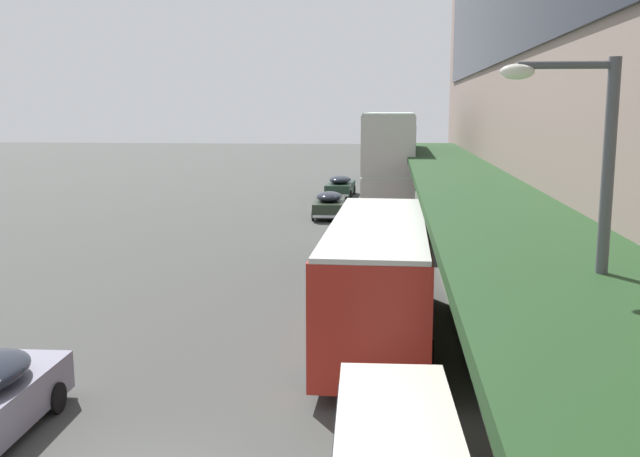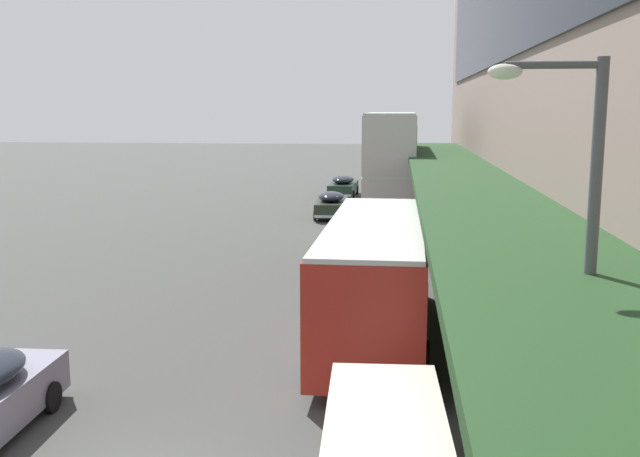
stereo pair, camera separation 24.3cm
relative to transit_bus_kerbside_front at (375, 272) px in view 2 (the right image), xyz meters
The scene contains 7 objects.
transit_bus_kerbside_front is the anchor object (origin of this frame).
transit_bus_kerbside_rear 43.43m from the transit_bus_kerbside_front, 89.23° to the left, with size 2.92×9.62×3.36m.
transit_bus_kerbside_far 18.88m from the transit_bus_kerbside_front, 89.35° to the left, with size 2.80×10.65×6.06m.
sedan_trailing_near 32.39m from the transit_bus_kerbside_front, 95.86° to the left, with size 2.03×4.99×1.54m.
sedan_oncoming_rear 22.25m from the transit_bus_kerbside_front, 98.33° to the left, with size 1.90×4.42×1.53m.
street_lamp 10.16m from the transit_bus_kerbside_front, 72.89° to the right, with size 1.50×0.28×6.74m.
fire_hydrant 7.08m from the transit_bus_kerbside_front, 64.12° to the right, with size 0.20×0.40×0.70m.
Camera 2 is at (4.30, -10.42, 6.23)m, focal length 40.00 mm.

